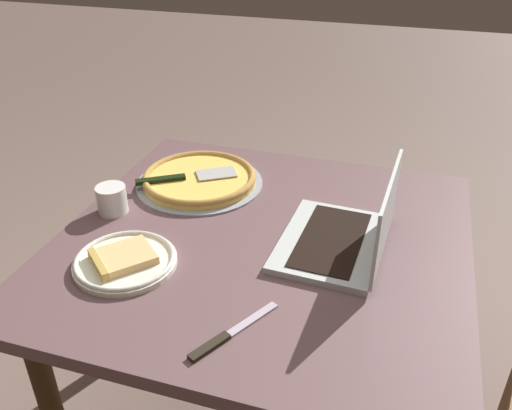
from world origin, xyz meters
TOP-DOWN VIEW (x-y plane):
  - dining_table at (0.00, 0.00)m, footprint 1.01×1.04m
  - laptop at (-0.02, 0.21)m, footprint 0.35×0.27m
  - pizza_plate at (0.21, -0.28)m, footprint 0.25×0.25m
  - pizza_tray at (-0.22, -0.27)m, footprint 0.39×0.39m
  - table_knife at (0.37, 0.03)m, footprint 0.21×0.13m
  - drink_cup at (0.00, -0.44)m, footprint 0.08×0.08m

SIDE VIEW (x-z plane):
  - dining_table at x=0.00m, z-range 0.27..0.98m
  - table_knife at x=0.37m, z-range 0.70..0.71m
  - pizza_plate at x=0.21m, z-range 0.70..0.73m
  - pizza_tray at x=-0.22m, z-range 0.70..0.74m
  - drink_cup at x=0.00m, z-range 0.70..0.78m
  - laptop at x=-0.02m, z-range 0.64..0.85m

